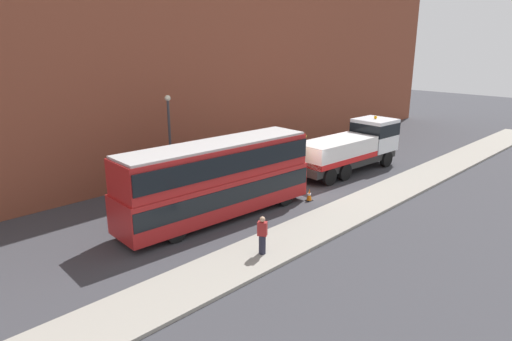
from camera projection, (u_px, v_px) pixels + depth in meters
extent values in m
plane|color=#38383D|center=(301.00, 191.00, 27.92)|extent=(120.00, 120.00, 0.00)
cube|color=gray|center=(359.00, 206.00, 25.06)|extent=(60.00, 2.80, 0.15)
cube|color=brown|center=(210.00, 55.00, 31.39)|extent=(60.00, 1.20, 16.00)
cube|color=#2D2D2D|center=(347.00, 160.00, 31.63)|extent=(9.11, 2.72, 0.55)
cube|color=silver|center=(374.00, 134.00, 33.29)|extent=(2.74, 2.74, 2.30)
cube|color=black|center=(375.00, 128.00, 33.16)|extent=(2.77, 2.77, 0.90)
cube|color=silver|center=(336.00, 150.00, 30.52)|extent=(6.24, 2.94, 1.40)
cube|color=red|center=(336.00, 157.00, 30.67)|extent=(6.24, 3.00, 0.36)
cylinder|color=#B79914|center=(299.00, 154.00, 28.06)|extent=(1.25, 0.35, 2.52)
sphere|color=orange|center=(376.00, 117.00, 32.93)|extent=(0.24, 0.24, 0.24)
cylinder|color=black|center=(361.00, 154.00, 34.62)|extent=(1.18, 0.41, 1.16)
cylinder|color=black|center=(386.00, 159.00, 33.04)|extent=(1.18, 0.41, 1.16)
cylinder|color=black|center=(319.00, 165.00, 31.41)|extent=(1.18, 0.41, 1.16)
cylinder|color=black|center=(345.00, 172.00, 29.83)|extent=(1.18, 0.41, 1.16)
cylinder|color=black|center=(303.00, 169.00, 30.38)|extent=(1.18, 0.41, 1.16)
cylinder|color=black|center=(329.00, 177.00, 28.80)|extent=(1.18, 0.41, 1.16)
cube|color=#AD1E1E|center=(218.00, 194.00, 23.36)|extent=(11.12, 3.12, 1.90)
cube|color=#AD1E1E|center=(217.00, 161.00, 22.85)|extent=(10.90, 3.01, 1.70)
cube|color=black|center=(218.00, 190.00, 23.29)|extent=(11.02, 3.17, 0.90)
cube|color=black|center=(217.00, 159.00, 22.83)|extent=(10.80, 3.15, 1.00)
cube|color=#B2B2B2|center=(217.00, 144.00, 22.60)|extent=(10.67, 2.90, 0.12)
cube|color=yellow|center=(292.00, 154.00, 26.56)|extent=(0.15, 1.50, 0.44)
cylinder|color=black|center=(259.00, 188.00, 26.85)|extent=(1.06, 0.36, 1.04)
cylinder|color=black|center=(285.00, 197.00, 25.31)|extent=(1.06, 0.36, 1.04)
cylinder|color=black|center=(152.00, 218.00, 22.23)|extent=(1.06, 0.36, 1.04)
cylinder|color=black|center=(176.00, 232.00, 20.69)|extent=(1.06, 0.36, 1.04)
cylinder|color=#232333|center=(262.00, 244.00, 19.29)|extent=(0.41, 0.41, 0.85)
cube|color=maroon|center=(262.00, 229.00, 19.08)|extent=(0.43, 0.48, 0.62)
sphere|color=tan|center=(262.00, 219.00, 18.96)|extent=(0.24, 0.24, 0.24)
cone|color=orange|center=(309.00, 195.00, 26.09)|extent=(0.32, 0.32, 0.72)
cylinder|color=white|center=(309.00, 194.00, 26.08)|extent=(0.21, 0.21, 0.10)
cube|color=black|center=(309.00, 200.00, 26.19)|extent=(0.36, 0.36, 0.04)
cylinder|color=#38383D|center=(170.00, 145.00, 27.83)|extent=(0.16, 0.16, 5.50)
sphere|color=#EAE5C6|center=(168.00, 98.00, 27.01)|extent=(0.36, 0.36, 0.36)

